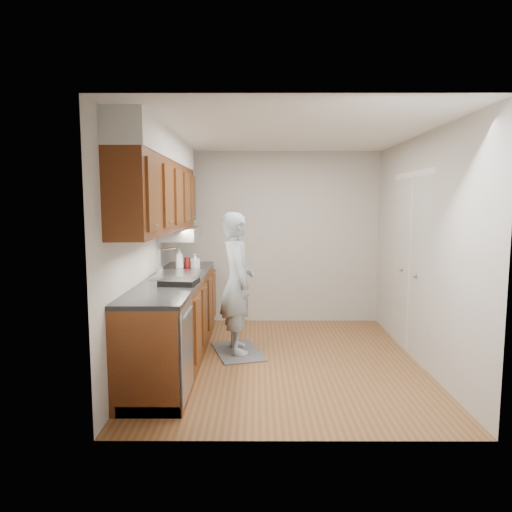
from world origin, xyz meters
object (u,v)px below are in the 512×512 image
at_px(person, 237,273).
at_px(soda_can, 187,263).
at_px(soap_bottle_a, 179,259).
at_px(dish_rack, 179,282).
at_px(soap_bottle_b, 195,261).

height_order(person, soda_can, person).
distance_m(soap_bottle_a, soda_can, 0.14).
height_order(soap_bottle_a, soda_can, soap_bottle_a).
bearing_deg(dish_rack, soap_bottle_a, 107.45).
bearing_deg(soap_bottle_a, soda_can, 47.04).
relative_size(soap_bottle_a, dish_rack, 0.74).
distance_m(soap_bottle_a, soap_bottle_b, 0.20).
distance_m(person, soap_bottle_a, 0.84).
relative_size(person, dish_rack, 5.21).
xyz_separation_m(person, soap_bottle_a, (-0.73, 0.38, 0.13)).
xyz_separation_m(person, dish_rack, (-0.55, -0.71, 0.02)).
xyz_separation_m(soap_bottle_b, soda_can, (-0.11, 0.02, -0.03)).
bearing_deg(dish_rack, person, 60.30).
bearing_deg(soap_bottle_a, dish_rack, -80.63).
height_order(person, dish_rack, person).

